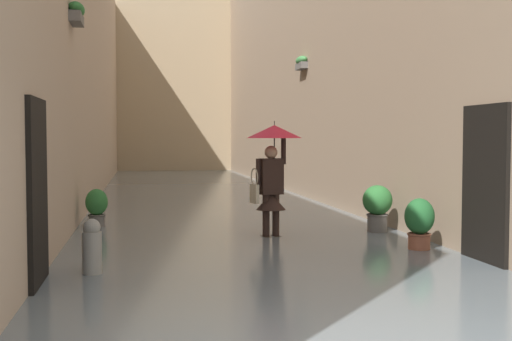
{
  "coord_description": "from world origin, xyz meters",
  "views": [
    {
      "loc": [
        1.68,
        4.11,
        1.75
      ],
      "look_at": [
        -0.19,
        -6.24,
        1.22
      ],
      "focal_mm": 44.8,
      "sensor_mm": 36.0,
      "label": 1
    }
  ],
  "objects_px": {
    "person_wading": "(272,160)",
    "mooring_bollard": "(92,250)",
    "potted_plant_far_left": "(377,207)",
    "potted_plant_near_left": "(419,224)",
    "potted_plant_far_right": "(97,208)"
  },
  "relations": [
    {
      "from": "potted_plant_far_left",
      "to": "potted_plant_near_left",
      "type": "distance_m",
      "value": 1.8
    },
    {
      "from": "potted_plant_far_left",
      "to": "mooring_bollard",
      "type": "relative_size",
      "value": 1.19
    },
    {
      "from": "potted_plant_far_left",
      "to": "potted_plant_far_right",
      "type": "xyz_separation_m",
      "value": [
        4.93,
        -1.56,
        -0.09
      ]
    },
    {
      "from": "potted_plant_near_left",
      "to": "potted_plant_far_left",
      "type": "bearing_deg",
      "value": -91.03
    },
    {
      "from": "person_wading",
      "to": "potted_plant_far_right",
      "type": "distance_m",
      "value": 3.58
    },
    {
      "from": "person_wading",
      "to": "mooring_bollard",
      "type": "xyz_separation_m",
      "value": [
        2.77,
        2.55,
        -1.0
      ]
    },
    {
      "from": "person_wading",
      "to": "potted_plant_near_left",
      "type": "height_order",
      "value": "person_wading"
    },
    {
      "from": "person_wading",
      "to": "mooring_bollard",
      "type": "bearing_deg",
      "value": 42.63
    },
    {
      "from": "potted_plant_far_right",
      "to": "potted_plant_near_left",
      "type": "distance_m",
      "value": 5.94
    },
    {
      "from": "potted_plant_far_left",
      "to": "mooring_bollard",
      "type": "height_order",
      "value": "potted_plant_far_left"
    },
    {
      "from": "person_wading",
      "to": "potted_plant_far_left",
      "type": "xyz_separation_m",
      "value": [
        -1.93,
        -0.17,
        -0.85
      ]
    },
    {
      "from": "potted_plant_far_left",
      "to": "potted_plant_far_right",
      "type": "distance_m",
      "value": 5.17
    },
    {
      "from": "potted_plant_far_left",
      "to": "potted_plant_far_right",
      "type": "height_order",
      "value": "potted_plant_far_left"
    },
    {
      "from": "person_wading",
      "to": "potted_plant_far_right",
      "type": "xyz_separation_m",
      "value": [
        3.0,
        -1.72,
        -0.93
      ]
    },
    {
      "from": "person_wading",
      "to": "potted_plant_near_left",
      "type": "bearing_deg",
      "value": 139.2
    }
  ]
}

